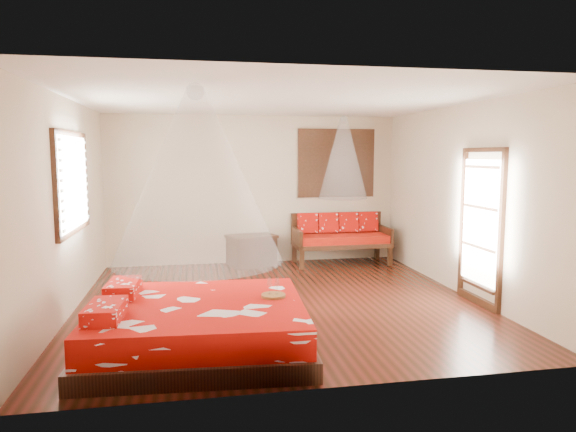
{
  "coord_description": "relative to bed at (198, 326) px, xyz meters",
  "views": [
    {
      "loc": [
        -1.16,
        -6.96,
        2.07
      ],
      "look_at": [
        0.24,
        0.55,
        1.15
      ],
      "focal_mm": 32.0,
      "sensor_mm": 36.0,
      "label": 1
    }
  ],
  "objects": [
    {
      "name": "room",
      "position": [
        1.13,
        1.59,
        1.15
      ],
      "size": [
        5.54,
        5.54,
        2.84
      ],
      "color": "black",
      "rests_on": "ground"
    },
    {
      "name": "storage_chest",
      "position": [
        1.03,
        4.04,
        0.04
      ],
      "size": [
        0.99,
        0.85,
        0.57
      ],
      "rotation": [
        0.0,
        0.0,
        0.33
      ],
      "color": "black",
      "rests_on": "floor"
    },
    {
      "name": "glazed_door",
      "position": [
        3.85,
        0.99,
        0.82
      ],
      "size": [
        0.08,
        1.02,
        2.16
      ],
      "color": "black",
      "rests_on": "floor"
    },
    {
      "name": "bed",
      "position": [
        0.0,
        0.0,
        0.0
      ],
      "size": [
        2.41,
        2.2,
        0.65
      ],
      "rotation": [
        0.0,
        0.0,
        -0.06
      ],
      "color": "black",
      "rests_on": "floor"
    },
    {
      "name": "wine_tray",
      "position": [
        0.83,
        0.09,
        0.31
      ],
      "size": [
        0.27,
        0.27,
        0.22
      ],
      "rotation": [
        0.0,
        0.0,
        -0.32
      ],
      "color": "brown",
      "rests_on": "bed"
    },
    {
      "name": "shutter_panel",
      "position": [
        2.73,
        4.3,
        1.65
      ],
      "size": [
        1.52,
        0.06,
        1.32
      ],
      "color": "black",
      "rests_on": "wall_back"
    },
    {
      "name": "mosquito_net_daybed",
      "position": [
        2.73,
        3.84,
        1.75
      ],
      "size": [
        0.9,
        0.9,
        1.5
      ],
      "primitive_type": "cone",
      "color": "white",
      "rests_on": "ceiling"
    },
    {
      "name": "daybed",
      "position": [
        2.73,
        3.97,
        0.27
      ],
      "size": [
        1.81,
        0.8,
        0.95
      ],
      "color": "black",
      "rests_on": "floor"
    },
    {
      "name": "window_left",
      "position": [
        -1.57,
        1.79,
        1.45
      ],
      "size": [
        0.1,
        1.74,
        1.34
      ],
      "color": "black",
      "rests_on": "wall_left"
    },
    {
      "name": "mosquito_net_main",
      "position": [
        0.02,
        -0.0,
        1.6
      ],
      "size": [
        1.77,
        1.77,
        1.8
      ],
      "primitive_type": "cone",
      "color": "white",
      "rests_on": "ceiling"
    }
  ]
}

